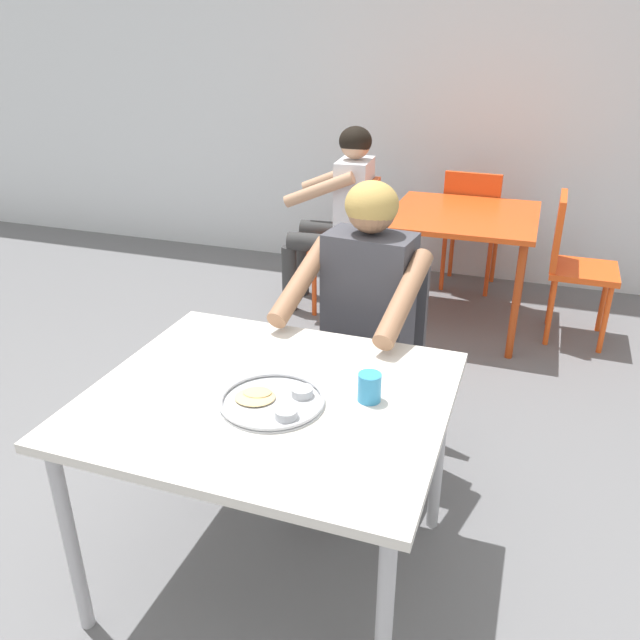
{
  "coord_description": "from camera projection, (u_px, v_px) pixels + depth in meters",
  "views": [
    {
      "loc": [
        0.79,
        -1.54,
        1.73
      ],
      "look_at": [
        0.16,
        0.22,
        0.88
      ],
      "focal_mm": 35.32,
      "sensor_mm": 36.0,
      "label": 1
    }
  ],
  "objects": [
    {
      "name": "ground_plane",
      "position": [
        257.0,
        562.0,
        2.29
      ],
      "size": [
        12.0,
        12.0,
        0.05
      ],
      "primitive_type": "cube",
      "color": "slate"
    },
    {
      "name": "back_wall",
      "position": [
        443.0,
        37.0,
        4.36
      ],
      "size": [
        12.0,
        0.12,
        3.4
      ],
      "primitive_type": "cube",
      "color": "silver",
      "rests_on": "ground"
    },
    {
      "name": "table_foreground",
      "position": [
        270.0,
        412.0,
        1.95
      ],
      "size": [
        1.08,
        0.94,
        0.73
      ],
      "color": "silver",
      "rests_on": "ground"
    },
    {
      "name": "thali_tray",
      "position": [
        273.0,
        400.0,
        1.86
      ],
      "size": [
        0.32,
        0.32,
        0.03
      ],
      "color": "#B7BABF",
      "rests_on": "table_foreground"
    },
    {
      "name": "drinking_cup",
      "position": [
        369.0,
        386.0,
        1.87
      ],
      "size": [
        0.07,
        0.07,
        0.09
      ],
      "color": "#338CBF",
      "rests_on": "table_foreground"
    },
    {
      "name": "chair_foreground",
      "position": [
        376.0,
        344.0,
        2.74
      ],
      "size": [
        0.42,
        0.45,
        0.84
      ],
      "color": "#3F3F44",
      "rests_on": "ground"
    },
    {
      "name": "diner_foreground",
      "position": [
        360.0,
        312.0,
        2.46
      ],
      "size": [
        0.53,
        0.58,
        1.23
      ],
      "color": "#363636",
      "rests_on": "ground"
    },
    {
      "name": "table_background_red",
      "position": [
        463.0,
        226.0,
        3.87
      ],
      "size": [
        0.88,
        0.93,
        0.73
      ],
      "color": "#E04C19",
      "rests_on": "ground"
    },
    {
      "name": "chair_red_left",
      "position": [
        356.0,
        238.0,
        4.11
      ],
      "size": [
        0.43,
        0.45,
        0.87
      ],
      "color": "#D54618",
      "rests_on": "ground"
    },
    {
      "name": "chair_red_right",
      "position": [
        572.0,
        258.0,
        3.73
      ],
      "size": [
        0.39,
        0.4,
        0.88
      ],
      "color": "#EC5119",
      "rests_on": "ground"
    },
    {
      "name": "chair_red_far",
      "position": [
        471.0,
        222.0,
        4.44
      ],
      "size": [
        0.42,
        0.41,
        0.87
      ],
      "color": "#DA4A1A",
      "rests_on": "ground"
    },
    {
      "name": "patron_background",
      "position": [
        340.0,
        203.0,
        4.07
      ],
      "size": [
        0.57,
        0.52,
        1.21
      ],
      "color": "#343434",
      "rests_on": "ground"
    }
  ]
}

